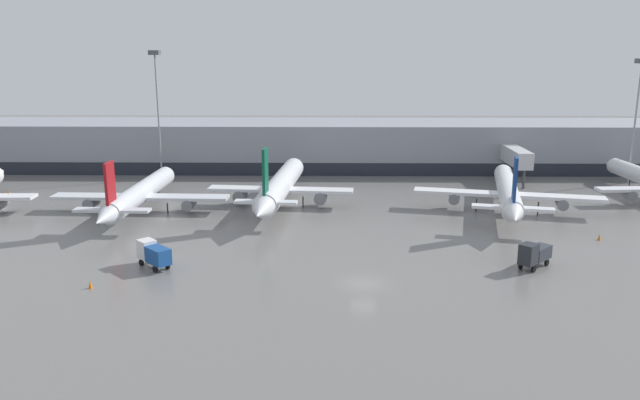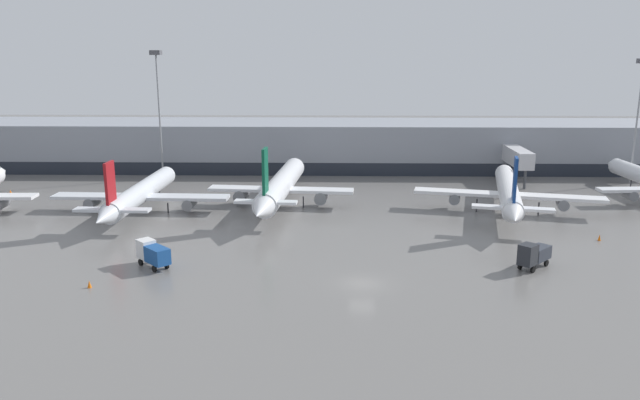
# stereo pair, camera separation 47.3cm
# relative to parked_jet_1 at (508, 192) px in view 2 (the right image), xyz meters

# --- Properties ---
(ground_plane) EXTENTS (320.00, 320.00, 0.00)m
(ground_plane) POSITION_rel_parked_jet_1_xyz_m (-21.89, -28.01, -3.10)
(ground_plane) COLOR slate
(terminal_building) EXTENTS (160.00, 26.91, 9.00)m
(terminal_building) POSITION_rel_parked_jet_1_xyz_m (-21.79, 33.93, 1.40)
(terminal_building) COLOR gray
(terminal_building) RESTS_ON ground_plane
(parked_jet_1) EXTENTS (26.32, 32.61, 9.86)m
(parked_jet_1) POSITION_rel_parked_jet_1_xyz_m (0.00, 0.00, 0.00)
(parked_jet_1) COLOR white
(parked_jet_1) RESTS_ON ground_plane
(parked_jet_2) EXTENTS (21.66, 35.60, 10.53)m
(parked_jet_2) POSITION_rel_parked_jet_1_xyz_m (-32.59, 3.29, -0.01)
(parked_jet_2) COLOR silver
(parked_jet_2) RESTS_ON ground_plane
(parked_jet_4) EXTENTS (25.45, 32.08, 9.15)m
(parked_jet_4) POSITION_rel_parked_jet_1_xyz_m (-52.46, -0.35, -0.47)
(parked_jet_4) COLOR silver
(parked_jet_4) RESTS_ON ground_plane
(service_truck_0) EXTENTS (4.42, 4.40, 2.76)m
(service_truck_0) POSITION_rel_parked_jet_1_xyz_m (-44.12, -23.59, -1.51)
(service_truck_0) COLOR #19478C
(service_truck_0) RESTS_ON ground_plane
(service_truck_1) EXTENTS (4.44, 4.45, 2.91)m
(service_truck_1) POSITION_rel_parked_jet_1_xyz_m (-3.48, -23.07, -1.54)
(service_truck_1) COLOR #2D333D
(service_truck_1) RESTS_ON ground_plane
(traffic_cone_2) EXTENTS (0.38, 0.38, 0.77)m
(traffic_cone_2) POSITION_rel_parked_jet_1_xyz_m (7.74, -13.05, -2.71)
(traffic_cone_2) COLOR orange
(traffic_cone_2) RESTS_ON ground_plane
(traffic_cone_3) EXTENTS (0.42, 0.42, 0.74)m
(traffic_cone_3) POSITION_rel_parked_jet_1_xyz_m (-48.73, -29.67, -2.73)
(traffic_cone_3) COLOR orange
(traffic_cone_3) RESTS_ON ground_plane
(traffic_cone_4) EXTENTS (0.43, 0.43, 0.55)m
(traffic_cone_4) POSITION_rel_parked_jet_1_xyz_m (-77.13, 10.71, -2.82)
(traffic_cone_4) COLOR orange
(traffic_cone_4) RESTS_ON ground_plane
(apron_light_mast_0) EXTENTS (1.80, 1.80, 22.54)m
(apron_light_mast_0) POSITION_rel_parked_jet_1_xyz_m (-55.56, 23.24, 14.19)
(apron_light_mast_0) COLOR gray
(apron_light_mast_0) RESTS_ON ground_plane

